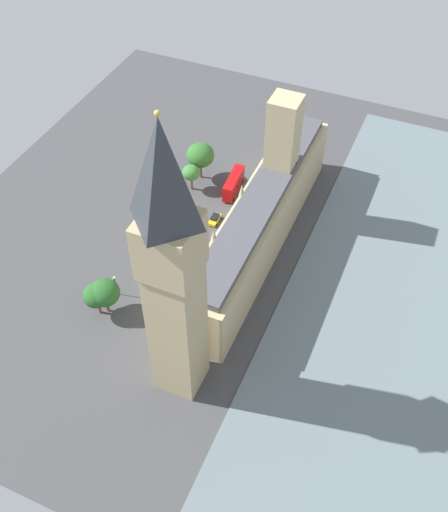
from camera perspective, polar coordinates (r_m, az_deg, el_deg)
ground_plane at (r=138.31m, az=2.62°, el=1.29°), size 139.60×139.60×0.00m
river_thames at (r=134.35m, az=16.01°, el=-2.79°), size 42.69×125.64×0.25m
parliament_building at (r=132.76m, az=3.76°, el=4.02°), size 10.34×66.23×32.19m
clock_tower at (r=91.31m, az=-5.01°, el=-1.44°), size 8.91×8.91×59.64m
double_decker_bus_corner at (r=149.82m, az=0.92°, el=7.03°), size 3.35×10.67×4.75m
car_yellow_cab_midblock at (r=142.65m, az=-0.89°, el=3.61°), size 2.01×4.26×1.74m
car_silver_trailing at (r=136.49m, az=-2.68°, el=1.04°), size 1.88×4.65×1.74m
car_white_near_tower at (r=132.54m, az=-4.32°, el=-0.86°), size 2.02×4.79×1.74m
pedestrian_leading at (r=124.38m, az=-3.68°, el=-5.29°), size 0.60×0.66×1.57m
plane_tree_by_river_gate at (r=122.84m, az=-11.46°, el=-3.50°), size 6.37×6.37×8.65m
plane_tree_far_end at (r=151.63m, az=-2.30°, el=9.70°), size 7.08×7.08×10.08m
plane_tree_kerbside at (r=149.13m, az=-3.19°, el=8.03°), size 4.49×4.49×7.20m
plane_tree_opposite_hall at (r=123.15m, az=-12.22°, el=-3.75°), size 5.61×5.61×8.00m
street_lamp_under_trees at (r=143.10m, az=-4.89°, el=5.41°), size 0.56×0.56×6.07m
street_lamp_slot_10 at (r=126.91m, az=-10.47°, el=-2.48°), size 0.56×0.56×5.62m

